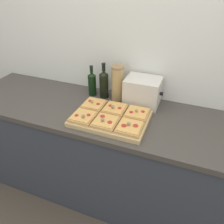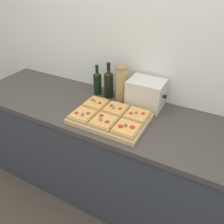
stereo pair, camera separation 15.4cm
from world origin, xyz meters
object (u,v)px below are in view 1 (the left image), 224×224
Objects in this scene: wine_bottle at (104,84)px; toaster_oven at (143,92)px; olive_oil_bottle at (92,83)px; grain_jar_tall at (117,83)px; cutting_board at (110,118)px.

wine_bottle reaches higher than toaster_oven.
grain_jar_tall reaches higher than olive_oil_bottle.
olive_oil_bottle is (-0.28, 0.30, 0.09)m from cutting_board.
grain_jar_tall is at bearing 0.00° from olive_oil_bottle.
olive_oil_bottle is at bearing 180.00° from grain_jar_tall.
cutting_board is 2.03× the size of olive_oil_bottle.
toaster_oven is at bearing 63.99° from cutting_board.
olive_oil_bottle is 0.43m from toaster_oven.
toaster_oven reaches higher than cutting_board.
grain_jar_tall is (0.22, 0.00, 0.04)m from olive_oil_bottle.
grain_jar_tall is at bearing 179.75° from toaster_oven.
cutting_board is 1.81× the size of toaster_oven.
toaster_oven is at bearing -0.16° from wine_bottle.
cutting_board is 1.78× the size of wine_bottle.
olive_oil_bottle is at bearing 179.88° from toaster_oven.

